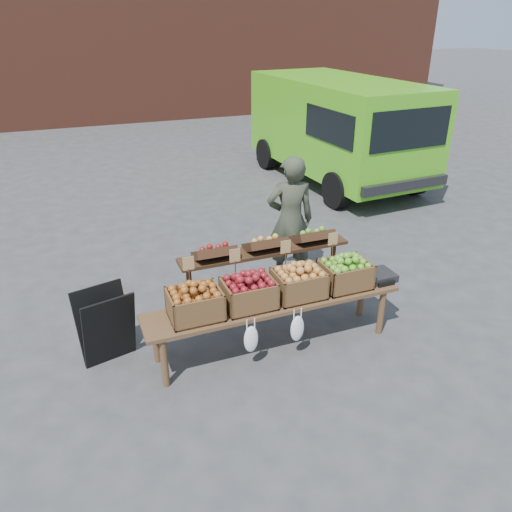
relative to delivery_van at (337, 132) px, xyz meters
name	(u,v)px	position (x,y,z in m)	size (l,w,h in m)	color
ground	(293,357)	(-3.43, -5.22, -1.03)	(80.00, 80.00, 0.00)	#404042
delivery_van	(337,132)	(0.00, 0.00, 0.00)	(2.10, 4.59, 2.06)	#4EB61A
vendor	(290,220)	(-2.76, -3.65, -0.19)	(0.61, 0.40, 1.68)	#373C2C
chalkboard_sign	(106,326)	(-5.20, -4.56, -0.63)	(0.53, 0.29, 0.80)	black
back_table	(265,271)	(-3.36, -4.25, -0.51)	(2.10, 0.44, 1.04)	#362012
display_bench	(273,324)	(-3.56, -4.97, -0.74)	(2.70, 0.56, 0.57)	brown
crate_golden_apples	(195,304)	(-4.38, -4.97, -0.32)	(0.50, 0.40, 0.28)	#AE611A
crate_russet_pears	(249,294)	(-3.83, -4.97, -0.32)	(0.50, 0.40, 0.28)	maroon
crate_red_apples	(299,284)	(-3.28, -4.97, -0.32)	(0.50, 0.40, 0.28)	#A37F34
crate_green_apples	(345,274)	(-2.73, -4.97, -0.32)	(0.50, 0.40, 0.28)	#43851C
weighing_scale	(378,276)	(-2.31, -4.97, -0.42)	(0.34, 0.30, 0.08)	black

